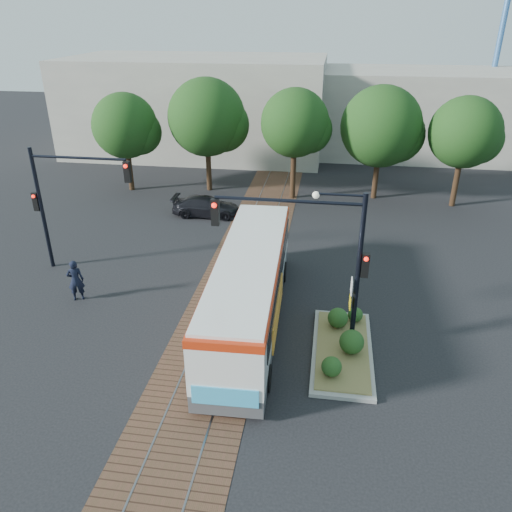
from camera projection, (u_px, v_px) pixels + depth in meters
The scene contains 11 objects.
ground at pixel (222, 327), 20.17m from camera, with size 120.00×120.00×0.00m, color black.
trackbed at pixel (240, 279), 23.71m from camera, with size 3.60×40.00×0.02m.
tree_row at pixel (291, 124), 32.43m from camera, with size 26.40×5.60×7.67m.
warehouses at pixel (283, 108), 44.06m from camera, with size 40.00×13.00×8.00m.
crane at pixel (504, 19), 43.13m from camera, with size 8.00×0.50×18.00m.
city_bus at pixel (250, 284), 19.85m from camera, with size 2.75×11.41×3.03m.
traffic_island at pixel (343, 344), 18.58m from camera, with size 2.20×5.20×1.13m.
signal_pole_main at pixel (324, 248), 17.10m from camera, with size 5.49×0.46×6.00m.
signal_pole_left at pixel (61, 194), 23.13m from camera, with size 4.99×0.34×6.00m.
officer at pixel (76, 280), 21.69m from camera, with size 0.69×0.46×1.90m, color black.
parked_car at pixel (206, 206), 30.87m from camera, with size 1.71×4.21×1.22m, color black.
Camera 1 is at (3.87, -16.44, 11.47)m, focal length 35.00 mm.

